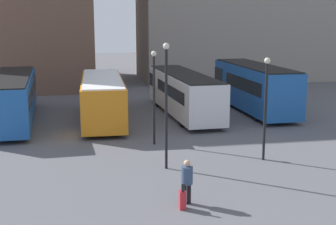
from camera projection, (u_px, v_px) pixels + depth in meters
bus_0 at (13, 97)px, 29.63m from camera, size 3.07×11.70×2.99m
bus_1 at (102, 97)px, 30.11m from camera, size 2.88×10.28×2.81m
bus_2 at (183, 92)px, 32.00m from camera, size 3.02×11.29×2.87m
bus_3 at (254, 86)px, 33.25m from camera, size 2.77×10.48×3.30m
traveler at (187, 178)px, 16.65m from camera, size 0.43×0.43×1.63m
suitcase at (182, 200)px, 16.30m from camera, size 0.22×0.31×0.95m
lamp_post_1 at (266, 100)px, 21.43m from camera, size 0.28×0.28×4.80m
lamp_post_2 at (166, 96)px, 20.09m from camera, size 0.28×0.28×5.53m
lamp_post_3 at (154, 89)px, 24.13m from camera, size 0.28×0.28×4.91m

